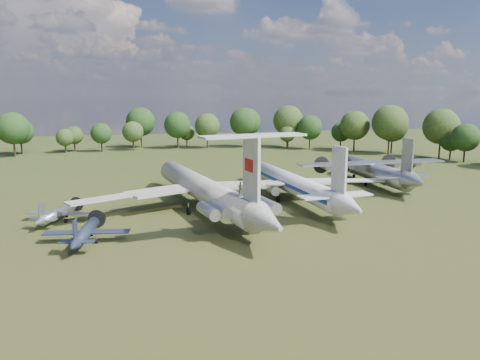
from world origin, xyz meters
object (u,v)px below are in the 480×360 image
object	(u,v)px
an12_transport	(374,174)
person_on_il62	(240,189)
tu104_jet	(291,187)
small_prop_west	(86,235)
il62_airliner	(203,194)
small_prop_northwest	(58,215)

from	to	relation	value
an12_transport	person_on_il62	world-z (taller)	person_on_il62
tu104_jet	person_on_il62	xyz separation A→B (m)	(-13.89, -18.46, 3.97)
tu104_jet	small_prop_west	size ratio (longest dim) A/B	3.28
an12_transport	person_on_il62	distance (m)	45.14
person_on_il62	il62_airliner	bearing A→B (deg)	-67.52
il62_airliner	person_on_il62	bearing A→B (deg)	-90.00
small_prop_northwest	person_on_il62	size ratio (longest dim) A/B	7.05
an12_transport	small_prop_west	bearing A→B (deg)	-154.05
small_prop_west	person_on_il62	distance (m)	20.73
an12_transport	person_on_il62	xyz separation A→B (m)	(-35.52, -27.56, 4.04)
an12_transport	person_on_il62	size ratio (longest dim) A/B	18.66
tu104_jet	small_prop_west	world-z (taller)	tu104_jet
person_on_il62	tu104_jet	bearing A→B (deg)	-114.08
an12_transport	small_prop_northwest	bearing A→B (deg)	-165.60
small_prop_northwest	il62_airliner	bearing A→B (deg)	26.10
il62_airliner	small_prop_northwest	bearing A→B (deg)	175.64
small_prop_west	small_prop_northwest	xyz separation A→B (m)	(-4.76, 11.48, -0.09)
il62_airliner	person_on_il62	world-z (taller)	person_on_il62
il62_airliner	tu104_jet	distance (m)	16.79
il62_airliner	person_on_il62	xyz separation A→B (m)	(2.54, -15.02, 3.68)
il62_airliner	small_prop_northwest	world-z (taller)	il62_airliner
person_on_il62	an12_transport	bearing A→B (deg)	-129.31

